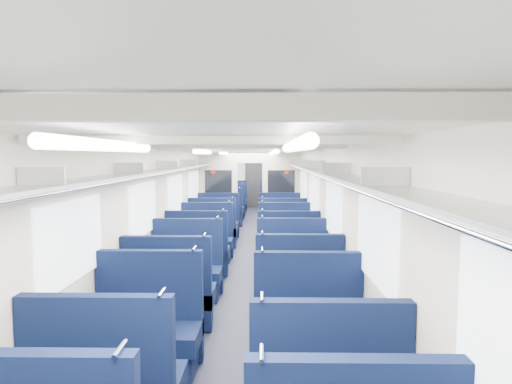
{
  "coord_description": "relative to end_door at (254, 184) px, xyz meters",
  "views": [
    {
      "loc": [
        0.36,
        -9.0,
        2.2
      ],
      "look_at": [
        0.18,
        2.62,
        1.2
      ],
      "focal_mm": 29.74,
      "sensor_mm": 36.0,
      "label": 1
    }
  ],
  "objects": [
    {
      "name": "seat_8",
      "position": [
        -0.83,
        -12.66,
        -0.62
      ],
      "size": [
        1.12,
        0.62,
        1.25
      ],
      "color": "#0B1738",
      "rests_on": "floor"
    },
    {
      "name": "seat_24",
      "position": [
        -0.83,
        -2.55,
        -0.62
      ],
      "size": [
        1.12,
        0.62,
        1.25
      ],
      "color": "#0B1738",
      "rests_on": "floor"
    },
    {
      "name": "ceiling",
      "position": [
        0.0,
        -8.94,
        1.35
      ],
      "size": [
        2.8,
        18.0,
        0.01
      ],
      "primitive_type": "cube",
      "color": "white",
      "rests_on": "wall_left"
    },
    {
      "name": "wall_right",
      "position": [
        1.4,
        -8.94,
        0.18
      ],
      "size": [
        0.02,
        18.0,
        2.35
      ],
      "primitive_type": "cube",
      "color": "beige",
      "rests_on": "floor"
    },
    {
      "name": "seat_18",
      "position": [
        -0.83,
        -6.89,
        -0.62
      ],
      "size": [
        1.12,
        0.62,
        1.25
      ],
      "color": "#0B1738",
      "rests_on": "floor"
    },
    {
      "name": "seat_14",
      "position": [
        -0.83,
        -9.18,
        -0.62
      ],
      "size": [
        1.12,
        0.62,
        1.25
      ],
      "color": "#0B1738",
      "rests_on": "floor"
    },
    {
      "name": "dado_right",
      "position": [
        1.39,
        -8.94,
        -0.65
      ],
      "size": [
        0.03,
        17.9,
        0.7
      ],
      "primitive_type": "cube",
      "color": "black",
      "rests_on": "floor"
    },
    {
      "name": "seat_17",
      "position": [
        0.83,
        -7.95,
        -0.62
      ],
      "size": [
        1.12,
        0.62,
        1.25
      ],
      "color": "#0B1738",
      "rests_on": "floor"
    },
    {
      "name": "seat_27",
      "position": [
        0.83,
        -1.4,
        -0.62
      ],
      "size": [
        1.12,
        0.62,
        1.25
      ],
      "color": "#0B1738",
      "rests_on": "floor"
    },
    {
      "name": "ceiling_fittings",
      "position": [
        0.0,
        -9.2,
        1.29
      ],
      "size": [
        2.7,
        16.06,
        0.11
      ],
      "color": "beige",
      "rests_on": "ceiling"
    },
    {
      "name": "seat_26",
      "position": [
        -0.83,
        -1.27,
        -0.62
      ],
      "size": [
        1.12,
        0.62,
        1.25
      ],
      "color": "#0B1738",
      "rests_on": "floor"
    },
    {
      "name": "seat_10",
      "position": [
        -0.83,
        -11.51,
        -0.62
      ],
      "size": [
        1.12,
        0.62,
        1.25
      ],
      "color": "#0B1738",
      "rests_on": "floor"
    },
    {
      "name": "seat_19",
      "position": [
        0.83,
        -6.79,
        -0.62
      ],
      "size": [
        1.12,
        0.62,
        1.25
      ],
      "color": "#0B1738",
      "rests_on": "floor"
    },
    {
      "name": "seat_16",
      "position": [
        -0.83,
        -7.92,
        -0.62
      ],
      "size": [
        1.12,
        0.62,
        1.25
      ],
      "color": "#0B1738",
      "rests_on": "floor"
    },
    {
      "name": "end_door",
      "position": [
        0.0,
        0.0,
        0.0
      ],
      "size": [
        0.75,
        0.06,
        2.0
      ],
      "primitive_type": "cube",
      "color": "black",
      "rests_on": "floor"
    },
    {
      "name": "seat_7",
      "position": [
        0.83,
        -13.8,
        -0.62
      ],
      "size": [
        1.12,
        0.62,
        1.25
      ],
      "color": "#0B1738",
      "rests_on": "floor"
    },
    {
      "name": "seat_22",
      "position": [
        -0.83,
        -3.61,
        -0.62
      ],
      "size": [
        1.12,
        0.62,
        1.25
      ],
      "color": "#0B1738",
      "rests_on": "floor"
    },
    {
      "name": "seat_15",
      "position": [
        0.83,
        -9.16,
        -0.62
      ],
      "size": [
        1.12,
        0.62,
        1.25
      ],
      "color": "#0B1738",
      "rests_on": "floor"
    },
    {
      "name": "seat_21",
      "position": [
        0.83,
        -4.82,
        -0.62
      ],
      "size": [
        1.12,
        0.62,
        1.25
      ],
      "color": "#0B1738",
      "rests_on": "floor"
    },
    {
      "name": "seat_23",
      "position": [
        0.83,
        -3.56,
        -0.62
      ],
      "size": [
        1.12,
        0.62,
        1.25
      ],
      "color": "#0B1738",
      "rests_on": "floor"
    },
    {
      "name": "seat_6",
      "position": [
        -0.83,
        -13.75,
        -0.62
      ],
      "size": [
        1.12,
        0.62,
        1.25
      ],
      "color": "#0B1738",
      "rests_on": "floor"
    },
    {
      "name": "wall_far",
      "position": [
        0.0,
        0.06,
        0.18
      ],
      "size": [
        2.8,
        0.02,
        2.35
      ],
      "primitive_type": "cube",
      "color": "beige",
      "rests_on": "floor"
    },
    {
      "name": "luggage_rack_left",
      "position": [
        -1.21,
        -8.94,
        0.97
      ],
      "size": [
        0.36,
        17.4,
        0.18
      ],
      "color": "#B2B5BA",
      "rests_on": "wall_left"
    },
    {
      "name": "dado_left",
      "position": [
        -1.39,
        -8.94,
        -0.65
      ],
      "size": [
        0.03,
        17.9,
        0.7
      ],
      "primitive_type": "cube",
      "color": "black",
      "rests_on": "floor"
    },
    {
      "name": "floor",
      "position": [
        0.0,
        -8.94,
        -1.0
      ],
      "size": [
        2.8,
        18.0,
        0.01
      ],
      "primitive_type": "cube",
      "color": "black",
      "rests_on": "ground"
    },
    {
      "name": "seat_20",
      "position": [
        -0.83,
        -4.81,
        -0.62
      ],
      "size": [
        1.12,
        0.62,
        1.25
      ],
      "color": "#0B1738",
      "rests_on": "floor"
    },
    {
      "name": "windows",
      "position": [
        0.0,
        -9.4,
        0.42
      ],
      "size": [
        2.78,
        15.6,
        0.75
      ],
      "color": "white",
      "rests_on": "wall_left"
    },
    {
      "name": "bulkhead",
      "position": [
        -0.0,
        -6.13,
        0.23
      ],
      "size": [
        2.8,
        0.1,
        2.35
      ],
      "color": "beige",
      "rests_on": "floor"
    },
    {
      "name": "seat_11",
      "position": [
        0.83,
        -11.43,
        -0.62
      ],
      "size": [
        1.12,
        0.62,
        1.25
      ],
      "color": "#0B1738",
      "rests_on": "floor"
    },
    {
      "name": "seat_9",
      "position": [
        0.83,
        -12.5,
        -0.62
      ],
      "size": [
        1.12,
        0.62,
        1.25
      ],
      "color": "#0B1738",
      "rests_on": "floor"
    },
    {
      "name": "seat_25",
      "position": [
        0.83,
        -2.41,
        -0.62
      ],
      "size": [
        1.12,
        0.62,
        1.25
      ],
      "color": "#0B1738",
      "rests_on": "floor"
    },
    {
      "name": "wall_left",
      "position": [
        -1.4,
        -8.94,
        0.18
      ],
      "size": [
        0.02,
        18.0,
        2.35
      ],
      "primitive_type": "cube",
      "color": "beige",
      "rests_on": "floor"
    },
    {
      "name": "seat_12",
      "position": [
        -0.83,
        -10.25,
        -0.62
      ],
      "size": [
        1.12,
        0.62,
        1.25
      ],
      "color": "#0B1738",
      "rests_on": "floor"
    },
    {
      "name": "luggage_rack_right",
      "position": [
        1.21,
        -8.94,
        0.97
      ],
      "size": [
        0.36,
        17.4,
        0.18
      ],
      "color": "#B2B5BA",
      "rests_on": "wall_right"
    },
    {
      "name": "seat_13",
      "position": [
        0.83,
        -10.25,
        -0.62
      ],
      "size": [
        1.12,
        0.62,
        1.25
      ],
      "color": "#0B1738",
      "rests_on": "floor"
    }
  ]
}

